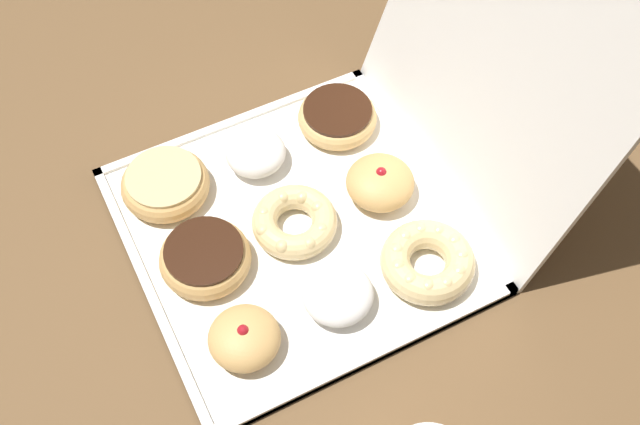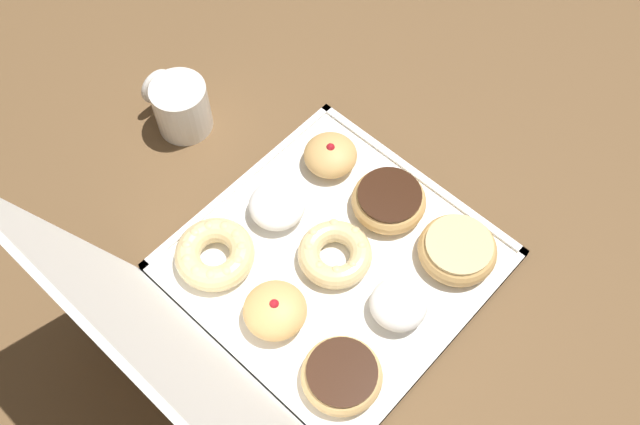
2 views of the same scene
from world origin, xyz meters
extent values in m
plane|color=brown|center=(0.00, 0.00, 0.00)|extent=(3.00, 3.00, 0.00)
cube|color=white|center=(0.00, 0.00, 0.01)|extent=(0.41, 0.41, 0.01)
cube|color=white|center=(0.00, -0.20, 0.01)|extent=(0.41, 0.01, 0.01)
cube|color=white|center=(0.00, 0.20, 0.01)|extent=(0.41, 0.01, 0.01)
cube|color=white|center=(-0.20, 0.00, 0.01)|extent=(0.01, 0.41, 0.01)
cube|color=white|center=(0.20, 0.00, 0.01)|extent=(0.01, 0.41, 0.01)
cube|color=white|center=(0.00, 0.27, 0.21)|extent=(0.41, 0.13, 0.41)
torus|color=tan|center=(-0.13, -0.13, 0.03)|extent=(0.12, 0.12, 0.04)
cylinder|color=#EACC8C|center=(-0.13, -0.13, 0.05)|extent=(0.10, 0.10, 0.01)
torus|color=tan|center=(0.00, -0.12, 0.03)|extent=(0.11, 0.11, 0.04)
cylinder|color=#381E11|center=(0.00, -0.12, 0.05)|extent=(0.10, 0.10, 0.01)
ellipsoid|color=tan|center=(0.12, -0.12, 0.03)|extent=(0.09, 0.09, 0.04)
sphere|color=#B21923|center=(0.12, -0.12, 0.05)|extent=(0.01, 0.01, 0.01)
ellipsoid|color=white|center=(-0.12, 0.00, 0.03)|extent=(0.08, 0.08, 0.04)
torus|color=#EACC8C|center=(0.00, 0.00, 0.03)|extent=(0.11, 0.11, 0.03)
sphere|color=#EACC8C|center=(0.04, 0.00, 0.04)|extent=(0.02, 0.02, 0.02)
sphere|color=#EACC8C|center=(0.03, 0.02, 0.04)|extent=(0.02, 0.02, 0.02)
sphere|color=#EACC8C|center=(0.00, 0.03, 0.04)|extent=(0.02, 0.02, 0.02)
sphere|color=#EACC8C|center=(-0.02, 0.02, 0.04)|extent=(0.02, 0.02, 0.02)
sphere|color=#EACC8C|center=(-0.03, 0.00, 0.04)|extent=(0.02, 0.02, 0.02)
sphere|color=#EACC8C|center=(-0.02, -0.03, 0.04)|extent=(0.02, 0.02, 0.02)
sphere|color=#EACC8C|center=(0.00, -0.04, 0.04)|extent=(0.02, 0.02, 0.02)
sphere|color=#EACC8C|center=(0.03, -0.03, 0.04)|extent=(0.02, 0.02, 0.02)
ellipsoid|color=white|center=(0.12, 0.00, 0.03)|extent=(0.09, 0.09, 0.04)
torus|color=#E5B770|center=(-0.13, 0.13, 0.03)|extent=(0.11, 0.11, 0.03)
cylinder|color=#381E11|center=(-0.13, 0.13, 0.04)|extent=(0.10, 0.10, 0.01)
ellipsoid|color=tan|center=(0.00, 0.12, 0.03)|extent=(0.09, 0.09, 0.05)
sphere|color=#B21923|center=(0.00, 0.12, 0.06)|extent=(0.01, 0.01, 0.01)
torus|color=#EACC8C|center=(0.13, 0.12, 0.03)|extent=(0.12, 0.12, 0.04)
sphere|color=#EACC8C|center=(0.17, 0.12, 0.04)|extent=(0.02, 0.02, 0.02)
sphere|color=#EACC8C|center=(0.16, 0.14, 0.04)|extent=(0.02, 0.02, 0.02)
sphere|color=#EACC8C|center=(0.15, 0.16, 0.04)|extent=(0.02, 0.02, 0.02)
sphere|color=#EACC8C|center=(0.12, 0.16, 0.04)|extent=(0.02, 0.02, 0.02)
sphere|color=#EACC8C|center=(0.10, 0.15, 0.04)|extent=(0.02, 0.02, 0.02)
sphere|color=#EACC8C|center=(0.09, 0.13, 0.04)|extent=(0.02, 0.02, 0.02)
sphere|color=#EACC8C|center=(0.09, 0.11, 0.04)|extent=(0.02, 0.02, 0.02)
sphere|color=#EACC8C|center=(0.10, 0.09, 0.04)|extent=(0.02, 0.02, 0.02)
sphere|color=#EACC8C|center=(0.12, 0.08, 0.04)|extent=(0.02, 0.02, 0.02)
sphere|color=#EACC8C|center=(0.15, 0.08, 0.04)|extent=(0.02, 0.02, 0.02)
sphere|color=#EACC8C|center=(0.16, 0.10, 0.04)|extent=(0.02, 0.02, 0.02)
cylinder|color=white|center=(0.36, -0.02, 0.05)|extent=(0.09, 0.09, 0.09)
cylinder|color=black|center=(0.36, -0.02, 0.09)|extent=(0.08, 0.08, 0.01)
torus|color=white|center=(0.42, -0.02, 0.05)|extent=(0.01, 0.06, 0.06)
camera|label=1|loc=(0.50, -0.22, 0.87)|focal=44.39mm
camera|label=2|loc=(-0.31, 0.36, 0.96)|focal=39.96mm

